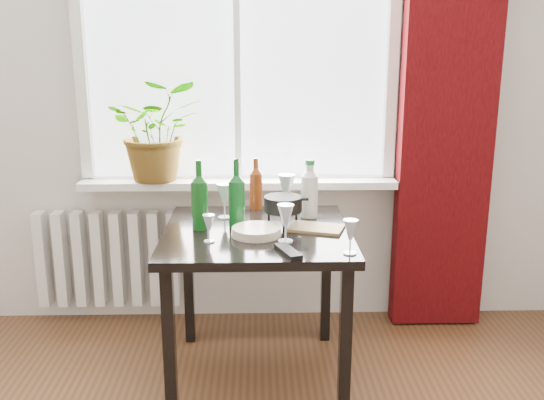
{
  "coord_description": "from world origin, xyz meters",
  "views": [
    {
      "loc": [
        0.1,
        -1.1,
        1.57
      ],
      "look_at": [
        0.17,
        1.55,
        0.88
      ],
      "focal_mm": 40.0,
      "sensor_mm": 36.0,
      "label": 1
    }
  ],
  "objects_px": {
    "wineglass_far_right": "(350,237)",
    "cutting_board": "(316,228)",
    "radiator": "(108,259)",
    "table": "(257,249)",
    "plate_stack": "(256,231)",
    "wine_bottle_right": "(237,193)",
    "wineglass_back_left": "(224,201)",
    "tv_remote": "(288,251)",
    "wine_bottle_left": "(199,194)",
    "fondue_pot": "(283,211)",
    "potted_plant": "(157,131)",
    "wineglass_front_left": "(209,228)",
    "wineglass_back_center": "(287,193)",
    "wineglass_front_right": "(286,223)",
    "cleaning_bottle": "(309,188)",
    "bottle_amber": "(256,183)"
  },
  "relations": [
    {
      "from": "radiator",
      "to": "wine_bottle_right",
      "type": "bearing_deg",
      "value": -36.94
    },
    {
      "from": "plate_stack",
      "to": "fondue_pot",
      "type": "height_order",
      "value": "fondue_pot"
    },
    {
      "from": "table",
      "to": "tv_remote",
      "type": "bearing_deg",
      "value": -68.79
    },
    {
      "from": "cutting_board",
      "to": "tv_remote",
      "type": "bearing_deg",
      "value": -113.64
    },
    {
      "from": "wine_bottle_left",
      "to": "fondue_pot",
      "type": "distance_m",
      "value": 0.4
    },
    {
      "from": "wineglass_far_right",
      "to": "wineglass_back_left",
      "type": "height_order",
      "value": "wineglass_back_left"
    },
    {
      "from": "wineglass_front_right",
      "to": "cleaning_bottle",
      "type": "bearing_deg",
      "value": 70.95
    },
    {
      "from": "bottle_amber",
      "to": "wine_bottle_left",
      "type": "bearing_deg",
      "value": -126.65
    },
    {
      "from": "wineglass_far_right",
      "to": "wineglass_back_center",
      "type": "relative_size",
      "value": 0.71
    },
    {
      "from": "wine_bottle_left",
      "to": "wine_bottle_right",
      "type": "xyz_separation_m",
      "value": [
        0.17,
        0.03,
        -0.0
      ]
    },
    {
      "from": "wine_bottle_right",
      "to": "wineglass_back_center",
      "type": "distance_m",
      "value": 0.33
    },
    {
      "from": "radiator",
      "to": "wine_bottle_left",
      "type": "height_order",
      "value": "wine_bottle_left"
    },
    {
      "from": "wine_bottle_left",
      "to": "potted_plant",
      "type": "bearing_deg",
      "value": 115.53
    },
    {
      "from": "wineglass_back_center",
      "to": "cutting_board",
      "type": "xyz_separation_m",
      "value": [
        0.12,
        -0.27,
        -0.1
      ]
    },
    {
      "from": "wineglass_far_right",
      "to": "wineglass_back_left",
      "type": "distance_m",
      "value": 0.76
    },
    {
      "from": "radiator",
      "to": "potted_plant",
      "type": "height_order",
      "value": "potted_plant"
    },
    {
      "from": "bottle_amber",
      "to": "wineglass_front_right",
      "type": "bearing_deg",
      "value": -76.92
    },
    {
      "from": "potted_plant",
      "to": "wine_bottle_left",
      "type": "xyz_separation_m",
      "value": [
        0.27,
        -0.57,
        -0.21
      ]
    },
    {
      "from": "potted_plant",
      "to": "wine_bottle_left",
      "type": "relative_size",
      "value": 1.66
    },
    {
      "from": "radiator",
      "to": "cutting_board",
      "type": "height_order",
      "value": "cutting_board"
    },
    {
      "from": "wineglass_back_center",
      "to": "tv_remote",
      "type": "distance_m",
      "value": 0.61
    },
    {
      "from": "wineglass_back_left",
      "to": "plate_stack",
      "type": "distance_m",
      "value": 0.33
    },
    {
      "from": "wineglass_front_right",
      "to": "fondue_pot",
      "type": "bearing_deg",
      "value": 90.19
    },
    {
      "from": "cleaning_bottle",
      "to": "wineglass_front_left",
      "type": "bearing_deg",
      "value": -140.28
    },
    {
      "from": "potted_plant",
      "to": "tv_remote",
      "type": "xyz_separation_m",
      "value": [
        0.66,
        -0.92,
        -0.37
      ]
    },
    {
      "from": "cleaning_bottle",
      "to": "cutting_board",
      "type": "height_order",
      "value": "cleaning_bottle"
    },
    {
      "from": "wine_bottle_right",
      "to": "tv_remote",
      "type": "distance_m",
      "value": 0.47
    },
    {
      "from": "radiator",
      "to": "wineglass_back_center",
      "type": "height_order",
      "value": "wineglass_back_center"
    },
    {
      "from": "table",
      "to": "cleaning_bottle",
      "type": "distance_m",
      "value": 0.41
    },
    {
      "from": "wineglass_front_right",
      "to": "wineglass_back_center",
      "type": "bearing_deg",
      "value": 86.73
    },
    {
      "from": "table",
      "to": "radiator",
      "type": "bearing_deg",
      "value": 143.46
    },
    {
      "from": "potted_plant",
      "to": "wineglass_front_left",
      "type": "relative_size",
      "value": 4.41
    },
    {
      "from": "bottle_amber",
      "to": "wineglass_back_center",
      "type": "height_order",
      "value": "bottle_amber"
    },
    {
      "from": "table",
      "to": "wine_bottle_right",
      "type": "xyz_separation_m",
      "value": [
        -0.09,
        0.06,
        0.25
      ]
    },
    {
      "from": "wineglass_back_left",
      "to": "tv_remote",
      "type": "distance_m",
      "value": 0.61
    },
    {
      "from": "wine_bottle_right",
      "to": "fondue_pot",
      "type": "xyz_separation_m",
      "value": [
        0.21,
        0.02,
        -0.09
      ]
    },
    {
      "from": "bottle_amber",
      "to": "cutting_board",
      "type": "bearing_deg",
      "value": -53.57
    },
    {
      "from": "fondue_pot",
      "to": "tv_remote",
      "type": "bearing_deg",
      "value": -86.8
    },
    {
      "from": "wine_bottle_right",
      "to": "wineglass_front_left",
      "type": "xyz_separation_m",
      "value": [
        -0.11,
        -0.23,
        -0.1
      ]
    },
    {
      "from": "radiator",
      "to": "plate_stack",
      "type": "bearing_deg",
      "value": -39.91
    },
    {
      "from": "wineglass_back_center",
      "to": "plate_stack",
      "type": "relative_size",
      "value": 0.92
    },
    {
      "from": "radiator",
      "to": "table",
      "type": "relative_size",
      "value": 0.94
    },
    {
      "from": "wine_bottle_right",
      "to": "plate_stack",
      "type": "height_order",
      "value": "wine_bottle_right"
    },
    {
      "from": "wineglass_front_right",
      "to": "wineglass_front_left",
      "type": "xyz_separation_m",
      "value": [
        -0.33,
        0.0,
        -0.02
      ]
    },
    {
      "from": "wineglass_front_right",
      "to": "wine_bottle_right",
      "type": "bearing_deg",
      "value": 132.83
    },
    {
      "from": "radiator",
      "to": "cutting_board",
      "type": "bearing_deg",
      "value": -29.21
    },
    {
      "from": "potted_plant",
      "to": "wine_bottle_left",
      "type": "distance_m",
      "value": 0.66
    },
    {
      "from": "table",
      "to": "tv_remote",
      "type": "relative_size",
      "value": 4.76
    },
    {
      "from": "cleaning_bottle",
      "to": "radiator",
      "type": "bearing_deg",
      "value": 159.51
    },
    {
      "from": "wineglass_far_right",
      "to": "cutting_board",
      "type": "height_order",
      "value": "wineglass_far_right"
    }
  ]
}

